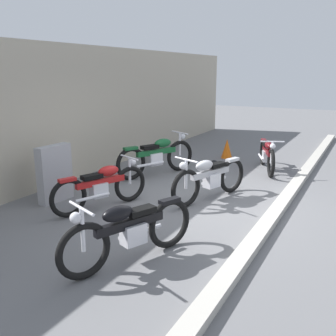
{
  "coord_description": "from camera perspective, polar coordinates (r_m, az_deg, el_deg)",
  "views": [
    {
      "loc": [
        -6.38,
        -2.65,
        2.47
      ],
      "look_at": [
        0.19,
        0.9,
        0.55
      ],
      "focal_mm": 40.75,
      "sensor_mm": 36.0,
      "label": 1
    }
  ],
  "objects": [
    {
      "name": "stone_marker",
      "position": [
        7.61,
        -16.58,
        -0.81
      ],
      "size": [
        0.73,
        0.25,
        1.1
      ],
      "primitive_type": "cube",
      "rotation": [
        0.0,
        0.0,
        -0.07
      ],
      "color": "#9E9EA3",
      "rests_on": "ground_plane"
    },
    {
      "name": "motorcycle_green",
      "position": [
        9.15,
        -1.64,
        1.84
      ],
      "size": [
        2.05,
        1.09,
        0.99
      ],
      "rotation": [
        0.0,
        0.0,
        -0.43
      ],
      "color": "black",
      "rests_on": "ground_plane"
    },
    {
      "name": "motorcycle_maroon",
      "position": [
        9.87,
        14.59,
        1.99
      ],
      "size": [
        1.84,
        0.93,
        0.88
      ],
      "rotation": [
        0.0,
        0.0,
        3.54
      ],
      "color": "black",
      "rests_on": "ground_plane"
    },
    {
      "name": "curb_strip",
      "position": [
        6.95,
        15.73,
        -6.44
      ],
      "size": [
        18.0,
        0.24,
        0.12
      ],
      "primitive_type": "cube",
      "color": "#B7B2A8",
      "rests_on": "ground_plane"
    },
    {
      "name": "motorcycle_red",
      "position": [
        7.03,
        -9.89,
        -2.69
      ],
      "size": [
        1.87,
        0.89,
        0.89
      ],
      "rotation": [
        0.0,
        0.0,
        -0.37
      ],
      "color": "black",
      "rests_on": "ground_plane"
    },
    {
      "name": "motorcycle_silver",
      "position": [
        7.45,
        6.24,
        -1.44
      ],
      "size": [
        1.96,
        0.89,
        0.92
      ],
      "rotation": [
        0.0,
        0.0,
        2.8
      ],
      "color": "black",
      "rests_on": "ground_plane"
    },
    {
      "name": "helmet",
      "position": [
        9.75,
        6.92,
        0.43
      ],
      "size": [
        0.26,
        0.26,
        0.26
      ],
      "primitive_type": "sphere",
      "color": "black",
      "rests_on": "ground_plane"
    },
    {
      "name": "motorcycle_black",
      "position": [
        5.05,
        -5.86,
        -9.27
      ],
      "size": [
        1.95,
        0.95,
        0.93
      ],
      "rotation": [
        0.0,
        0.0,
        2.76
      ],
      "color": "black",
      "rests_on": "ground_plane"
    },
    {
      "name": "traffic_cone",
      "position": [
        11.14,
        8.8,
        2.89
      ],
      "size": [
        0.32,
        0.32,
        0.55
      ],
      "primitive_type": "cone",
      "color": "orange",
      "rests_on": "ground_plane"
    },
    {
      "name": "ground_plane",
      "position": [
        7.34,
        5.5,
        -5.32
      ],
      "size": [
        40.0,
        40.0,
        0.0
      ],
      "primitive_type": "plane",
      "color": "slate"
    },
    {
      "name": "building_wall",
      "position": [
        8.91,
        -15.61,
        7.78
      ],
      "size": [
        18.0,
        0.3,
        3.04
      ],
      "primitive_type": "cube",
      "color": "#B2A893",
      "rests_on": "ground_plane"
    }
  ]
}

